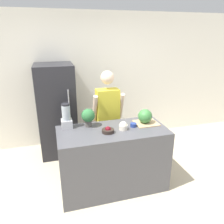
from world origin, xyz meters
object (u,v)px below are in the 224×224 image
(person, at_px, (108,118))
(watermelon, at_px, (145,116))
(bowl_small_blue, at_px, (133,125))
(potted_plant, at_px, (88,116))
(bowl_cherries, at_px, (108,130))
(blender, at_px, (66,117))
(bowl_cream, at_px, (123,126))
(refrigerator, at_px, (57,110))

(person, xyz_separation_m, watermelon, (0.43, -0.53, 0.19))
(bowl_small_blue, height_order, potted_plant, potted_plant)
(bowl_cherries, xyz_separation_m, blender, (-0.52, 0.32, 0.12))
(watermelon, relative_size, bowl_cherries, 1.25)
(blender, relative_size, potted_plant, 1.35)
(bowl_cream, height_order, potted_plant, potted_plant)
(refrigerator, bearing_deg, person, -40.03)
(bowl_cream, height_order, blender, blender)
(watermelon, xyz_separation_m, potted_plant, (-0.82, 0.13, 0.04))
(bowl_cream, xyz_separation_m, potted_plant, (-0.44, 0.24, 0.10))
(bowl_cherries, relative_size, bowl_small_blue, 1.82)
(blender, bearing_deg, bowl_small_blue, -13.99)
(watermelon, xyz_separation_m, bowl_small_blue, (-0.20, -0.06, -0.09))
(person, relative_size, bowl_cherries, 9.92)
(refrigerator, xyz_separation_m, bowl_cherries, (0.61, -1.35, 0.11))
(blender, xyz_separation_m, potted_plant, (0.30, -0.04, -0.00))
(refrigerator, distance_m, watermelon, 1.72)
(bowl_cream, height_order, bowl_small_blue, bowl_cream)
(bowl_cherries, bearing_deg, refrigerator, 114.48)
(bowl_cream, bearing_deg, person, 94.50)
(bowl_small_blue, bearing_deg, potted_plant, 162.75)
(person, relative_size, bowl_small_blue, 18.07)
(bowl_small_blue, xyz_separation_m, potted_plant, (-0.61, 0.19, 0.13))
(bowl_cherries, xyz_separation_m, bowl_cream, (0.23, 0.03, 0.02))
(person, xyz_separation_m, bowl_small_blue, (0.22, -0.60, 0.10))
(bowl_small_blue, bearing_deg, bowl_cream, -162.59)
(bowl_small_blue, distance_m, potted_plant, 0.66)
(watermelon, height_order, bowl_small_blue, watermelon)
(watermelon, xyz_separation_m, bowl_cherries, (-0.60, -0.15, -0.09))
(bowl_cherries, relative_size, potted_plant, 0.63)
(bowl_cherries, distance_m, blender, 0.62)
(watermelon, bearing_deg, person, 128.52)
(refrigerator, xyz_separation_m, watermelon, (1.22, -1.20, 0.20))
(bowl_cream, distance_m, bowl_small_blue, 0.18)
(refrigerator, height_order, potted_plant, refrigerator)
(bowl_cherries, xyz_separation_m, potted_plant, (-0.21, 0.28, 0.12))
(blender, bearing_deg, person, 27.97)
(watermelon, height_order, bowl_cherries, watermelon)
(watermelon, distance_m, bowl_cream, 0.40)
(watermelon, bearing_deg, blender, 171.55)
(bowl_cherries, bearing_deg, bowl_cream, 8.53)
(refrigerator, height_order, bowl_small_blue, refrigerator)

